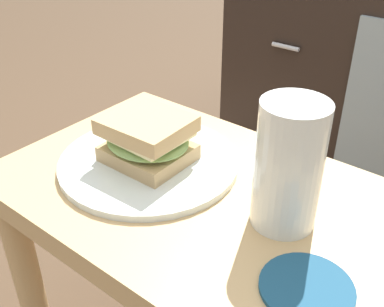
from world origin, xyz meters
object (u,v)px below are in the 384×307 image
(sandwich_front, at_px, (146,140))
(beer_glass, at_px, (288,168))
(plate, at_px, (147,163))
(coaster, at_px, (307,288))

(sandwich_front, distance_m, beer_glass, 0.21)
(plate, distance_m, coaster, 0.29)
(coaster, bearing_deg, sandwich_front, 167.02)
(plate, relative_size, coaster, 2.63)
(plate, height_order, beer_glass, beer_glass)
(plate, relative_size, sandwich_front, 2.10)
(plate, height_order, coaster, plate)
(sandwich_front, height_order, coaster, sandwich_front)
(plate, distance_m, sandwich_front, 0.04)
(sandwich_front, height_order, beer_glass, beer_glass)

